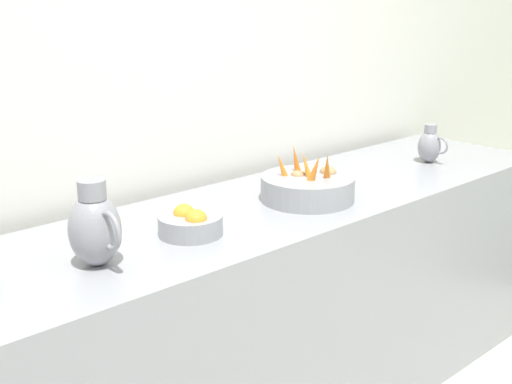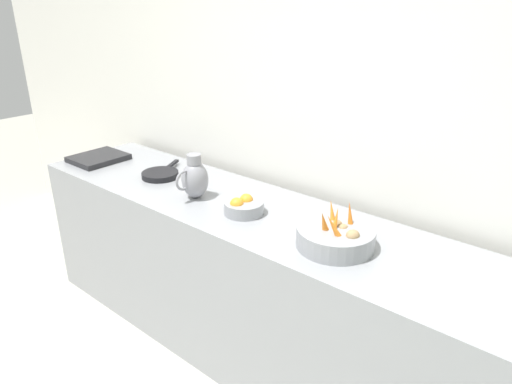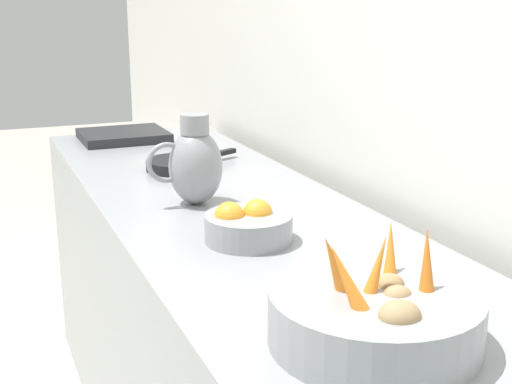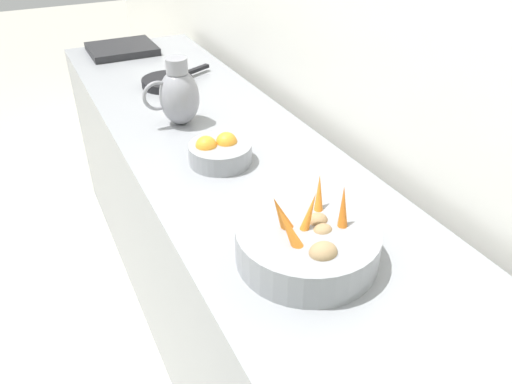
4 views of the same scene
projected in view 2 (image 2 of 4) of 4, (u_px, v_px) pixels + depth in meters
The scene contains 7 objects.
tile_wall_left at pixel (423, 105), 2.17m from camera, with size 0.10×7.90×3.00m, color white.
prep_counter at pixel (276, 294), 2.54m from camera, with size 0.69×3.40×0.93m, color gray.
vegetable_colander at pixel (336, 236), 2.08m from camera, with size 0.35×0.35×0.20m.
orange_bowl at pixel (243, 206), 2.41m from camera, with size 0.21×0.21×0.10m.
metal_pitcher_tall at pixel (195, 178), 2.57m from camera, with size 0.21×0.15×0.25m.
counter_sink_basin at pixel (98, 158), 3.20m from camera, with size 0.34×0.30×0.04m, color #232326.
skillet_on_counter at pixel (161, 174), 2.91m from camera, with size 0.36×0.24×0.03m.
Camera 2 is at (0.21, 1.21, 1.96)m, focal length 32.51 mm.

